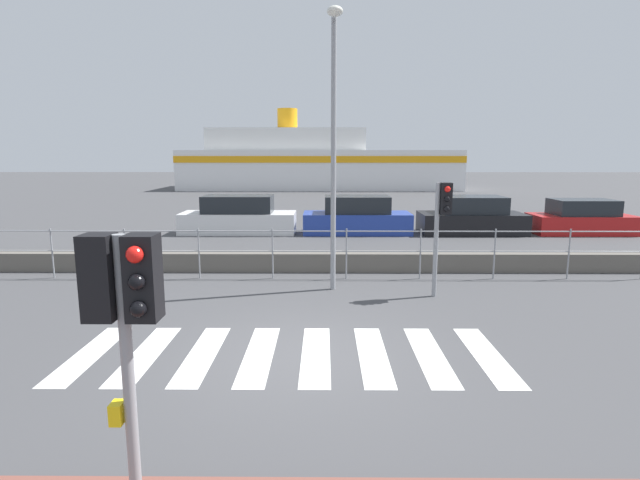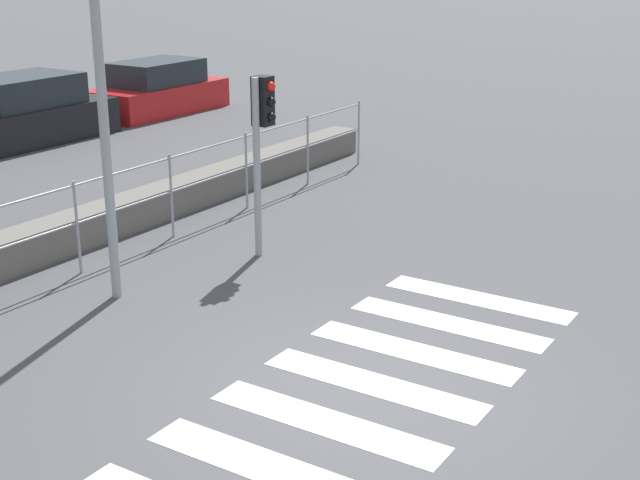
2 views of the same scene
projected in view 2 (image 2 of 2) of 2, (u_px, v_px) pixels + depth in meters
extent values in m
plane|color=#424244|center=(362.00, 394.00, 8.80)|extent=(160.00, 160.00, 0.00)
cube|color=silver|center=(270.00, 468.00, 7.55)|extent=(0.45, 2.40, 0.01)
cube|color=silver|center=(326.00, 422.00, 8.27)|extent=(0.45, 2.40, 0.01)
cube|color=silver|center=(373.00, 384.00, 8.99)|extent=(0.45, 2.40, 0.01)
cube|color=silver|center=(414.00, 351.00, 9.71)|extent=(0.45, 2.40, 0.01)
cube|color=silver|center=(448.00, 323.00, 10.43)|extent=(0.45, 2.40, 0.01)
cube|color=silver|center=(478.00, 299.00, 11.15)|extent=(0.45, 2.40, 0.01)
cylinder|color=gray|center=(16.00, 202.00, 10.91)|extent=(16.84, 0.03, 0.03)
cylinder|color=gray|center=(20.00, 242.00, 11.07)|extent=(16.84, 0.03, 0.03)
cylinder|color=gray|center=(77.00, 228.00, 11.84)|extent=(0.04, 0.04, 1.28)
cylinder|color=gray|center=(171.00, 196.00, 13.34)|extent=(0.04, 0.04, 1.28)
cylinder|color=gray|center=(246.00, 171.00, 14.84)|extent=(0.04, 0.04, 1.28)
cylinder|color=gray|center=(308.00, 150.00, 16.34)|extent=(0.04, 0.04, 1.28)
cylinder|color=gray|center=(359.00, 133.00, 17.84)|extent=(0.04, 0.04, 1.28)
cylinder|color=gray|center=(257.00, 169.00, 12.35)|extent=(0.10, 0.10, 2.53)
cube|color=black|center=(263.00, 101.00, 12.20)|extent=(0.24, 0.24, 0.68)
sphere|color=red|center=(271.00, 86.00, 12.06)|extent=(0.13, 0.13, 0.13)
sphere|color=black|center=(271.00, 102.00, 12.13)|extent=(0.13, 0.13, 0.13)
sphere|color=black|center=(271.00, 117.00, 12.19)|extent=(0.13, 0.13, 0.13)
cylinder|color=gray|center=(98.00, 51.00, 10.28)|extent=(0.12, 0.12, 6.12)
cube|color=black|center=(24.00, 124.00, 19.94)|extent=(4.08, 1.89, 0.82)
cube|color=#1E2328|center=(21.00, 91.00, 19.71)|extent=(2.45, 1.66, 0.67)
cube|color=#B21919|center=(158.00, 98.00, 23.47)|extent=(3.90, 1.73, 0.75)
cube|color=#1E2328|center=(156.00, 72.00, 23.26)|extent=(2.34, 1.52, 0.61)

